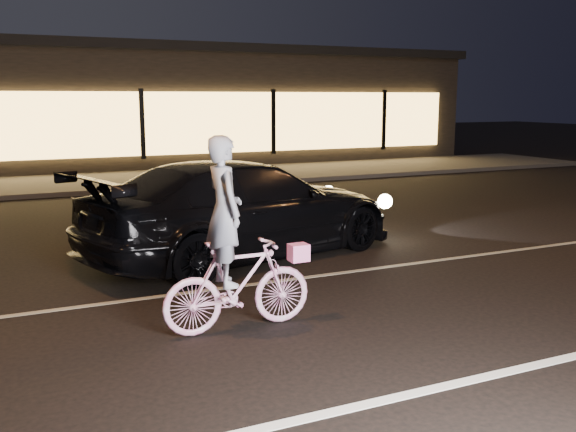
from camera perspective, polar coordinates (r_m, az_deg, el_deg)
name	(u,v)px	position (r m, az deg, el deg)	size (l,w,h in m)	color
ground	(434,316)	(7.49, 12.85, -8.65)	(90.00, 90.00, 0.00)	black
lane_stripe_near	(536,365)	(6.45, 21.17, -12.26)	(60.00, 0.12, 0.01)	silver
lane_stripe_far	(345,272)	(9.07, 5.11, -5.00)	(60.00, 0.10, 0.01)	gray
sidewalk	(158,179)	(19.22, -11.50, 3.23)	(30.00, 4.00, 0.12)	#383533
storefront	(117,105)	(24.92, -14.94, 9.52)	(25.40, 8.42, 4.20)	black
cyclist	(235,263)	(6.69, -4.77, -4.18)	(1.63, 0.56, 2.06)	#D9489B
sedan	(244,209)	(9.82, -3.91, 0.65)	(5.52, 3.41, 1.49)	black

